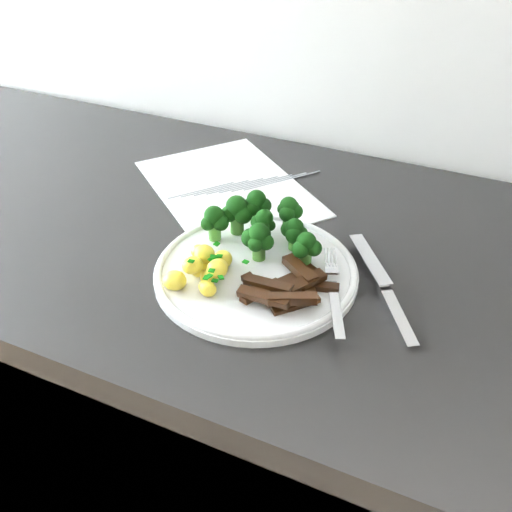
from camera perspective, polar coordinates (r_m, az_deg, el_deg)
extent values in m
cube|color=black|center=(1.09, 4.36, -19.16)|extent=(2.43, 0.61, 0.91)
cube|color=silver|center=(0.90, -2.83, 6.88)|extent=(0.36, 0.35, 0.00)
cube|color=slate|center=(0.92, 2.74, 7.62)|extent=(0.09, 0.11, 0.00)
cube|color=slate|center=(0.91, 1.40, 7.46)|extent=(0.09, 0.11, 0.00)
cube|color=slate|center=(0.91, 0.05, 7.30)|extent=(0.08, 0.10, 0.00)
cube|color=slate|center=(0.90, -1.32, 7.13)|extent=(0.08, 0.10, 0.00)
cube|color=slate|center=(0.90, -2.71, 6.96)|extent=(0.08, 0.10, 0.00)
cube|color=slate|center=(0.89, -4.10, 6.78)|extent=(0.07, 0.09, 0.00)
cube|color=slate|center=(0.89, -5.50, 6.60)|extent=(0.07, 0.09, 0.00)
cylinder|color=white|center=(0.71, 0.00, -1.65)|extent=(0.26, 0.26, 0.01)
torus|color=white|center=(0.71, 0.00, -1.30)|extent=(0.25, 0.25, 0.01)
cylinder|color=#32651E|center=(0.74, 0.83, 2.38)|extent=(0.01, 0.01, 0.02)
sphere|color=black|center=(0.73, 1.44, 3.09)|extent=(0.01, 0.01, 0.01)
sphere|color=black|center=(0.74, 1.09, 3.69)|extent=(0.02, 0.02, 0.02)
sphere|color=black|center=(0.73, 0.15, 3.44)|extent=(0.02, 0.02, 0.02)
sphere|color=black|center=(0.72, 0.75, 2.97)|extent=(0.02, 0.02, 0.02)
sphere|color=black|center=(0.73, 0.85, 3.85)|extent=(0.02, 0.02, 0.02)
cylinder|color=#32651E|center=(0.74, 3.84, 1.41)|extent=(0.01, 0.01, 0.02)
sphere|color=black|center=(0.73, 4.60, 2.32)|extent=(0.02, 0.02, 0.02)
sphere|color=black|center=(0.74, 4.04, 2.72)|extent=(0.01, 0.01, 0.01)
sphere|color=black|center=(0.73, 3.30, 2.70)|extent=(0.02, 0.02, 0.02)
sphere|color=black|center=(0.72, 3.84, 2.08)|extent=(0.02, 0.02, 0.02)
sphere|color=black|center=(0.73, 3.92, 2.89)|extent=(0.02, 0.02, 0.02)
cylinder|color=#32651E|center=(0.77, -1.92, 3.21)|extent=(0.02, 0.02, 0.02)
sphere|color=black|center=(0.75, -1.30, 4.17)|extent=(0.02, 0.02, 0.02)
sphere|color=black|center=(0.77, -2.24, 4.77)|extent=(0.02, 0.02, 0.02)
sphere|color=black|center=(0.76, -2.75, 4.24)|extent=(0.02, 0.02, 0.02)
sphere|color=black|center=(0.75, -1.96, 5.02)|extent=(0.03, 0.03, 0.03)
cylinder|color=#32651E|center=(0.76, 3.26, 3.55)|extent=(0.02, 0.02, 0.02)
sphere|color=black|center=(0.75, 4.00, 4.49)|extent=(0.02, 0.02, 0.02)
sphere|color=black|center=(0.76, 3.61, 4.94)|extent=(0.02, 0.02, 0.02)
sphere|color=black|center=(0.76, 2.73, 4.75)|extent=(0.02, 0.02, 0.02)
sphere|color=black|center=(0.75, 3.15, 4.26)|extent=(0.02, 0.02, 0.02)
sphere|color=black|center=(0.75, 3.32, 5.06)|extent=(0.02, 0.02, 0.02)
cylinder|color=#32651E|center=(0.77, 0.05, 4.06)|extent=(0.02, 0.02, 0.02)
sphere|color=black|center=(0.76, 0.81, 5.10)|extent=(0.02, 0.02, 0.02)
sphere|color=black|center=(0.77, 0.16, 5.58)|extent=(0.02, 0.02, 0.02)
sphere|color=black|center=(0.77, -0.59, 5.31)|extent=(0.02, 0.02, 0.02)
sphere|color=black|center=(0.75, -0.35, 4.80)|extent=(0.02, 0.02, 0.02)
sphere|color=black|center=(0.76, 0.05, 5.69)|extent=(0.03, 0.03, 0.03)
cylinder|color=#32651E|center=(0.71, 5.00, -0.16)|extent=(0.02, 0.02, 0.02)
sphere|color=black|center=(0.70, 5.83, 0.79)|extent=(0.02, 0.02, 0.02)
sphere|color=black|center=(0.71, 5.11, 1.32)|extent=(0.02, 0.02, 0.02)
sphere|color=black|center=(0.70, 4.51, 0.67)|extent=(0.02, 0.02, 0.02)
sphere|color=black|center=(0.70, 5.10, 1.43)|extent=(0.03, 0.03, 0.03)
cylinder|color=#32651E|center=(0.76, -4.17, 2.44)|extent=(0.02, 0.02, 0.02)
sphere|color=black|center=(0.74, -3.57, 3.35)|extent=(0.02, 0.02, 0.02)
sphere|color=black|center=(0.76, -4.19, 3.89)|extent=(0.02, 0.02, 0.02)
sphere|color=black|center=(0.74, -4.89, 3.25)|extent=(0.02, 0.02, 0.02)
sphere|color=black|center=(0.74, -4.25, 4.06)|extent=(0.03, 0.03, 0.03)
cylinder|color=#32651E|center=(0.72, 0.29, 0.52)|extent=(0.02, 0.02, 0.02)
sphere|color=black|center=(0.70, 0.99, 1.40)|extent=(0.02, 0.02, 0.02)
sphere|color=black|center=(0.72, 0.59, 2.19)|extent=(0.02, 0.02, 0.02)
sphere|color=black|center=(0.71, -0.54, 1.85)|extent=(0.02, 0.02, 0.02)
sphere|color=black|center=(0.70, -0.03, 1.22)|extent=(0.02, 0.02, 0.02)
sphere|color=black|center=(0.70, 0.30, 2.25)|extent=(0.03, 0.03, 0.03)
ellipsoid|color=#EBCD4B|center=(0.70, -4.63, -1.03)|extent=(0.02, 0.02, 0.02)
ellipsoid|color=#EBCD4B|center=(0.70, -6.33, -0.94)|extent=(0.02, 0.02, 0.02)
ellipsoid|color=#EBCD4B|center=(0.68, -4.80, -2.08)|extent=(0.02, 0.02, 0.02)
ellipsoid|color=#EBCD4B|center=(0.68, -8.19, -2.44)|extent=(0.03, 0.03, 0.02)
ellipsoid|color=#EBCD4B|center=(0.71, -3.36, -0.30)|extent=(0.02, 0.02, 0.02)
ellipsoid|color=#EBCD4B|center=(0.73, -5.76, 0.41)|extent=(0.02, 0.02, 0.02)
ellipsoid|color=#EBCD4B|center=(0.67, -4.85, -3.35)|extent=(0.02, 0.02, 0.02)
ellipsoid|color=#EBCD4B|center=(0.70, -5.81, -1.15)|extent=(0.03, 0.02, 0.02)
ellipsoid|color=#EBCD4B|center=(0.67, -4.97, -3.13)|extent=(0.02, 0.02, 0.02)
ellipsoid|color=#EBCD4B|center=(0.69, -5.21, 0.19)|extent=(0.03, 0.02, 0.02)
ellipsoid|color=#EBCD4B|center=(0.68, -6.58, -0.99)|extent=(0.02, 0.02, 0.02)
ellipsoid|color=#EBCD4B|center=(0.71, -5.29, -0.37)|extent=(0.02, 0.02, 0.02)
ellipsoid|color=#EBCD4B|center=(0.67, -3.81, -1.13)|extent=(0.02, 0.02, 0.02)
ellipsoid|color=#EBCD4B|center=(0.67, -3.93, -1.31)|extent=(0.02, 0.02, 0.02)
ellipsoid|color=#EBCD4B|center=(0.68, -8.05, -2.49)|extent=(0.03, 0.02, 0.02)
ellipsoid|color=#EBCD4B|center=(0.68, -6.29, -0.85)|extent=(0.02, 0.02, 0.02)
cube|color=#086007|center=(0.64, -4.15, -2.48)|extent=(0.01, 0.01, 0.00)
cube|color=#086007|center=(0.68, -3.91, -0.51)|extent=(0.01, 0.01, 0.00)
cube|color=#086007|center=(0.67, -4.52, -0.33)|extent=(0.01, 0.01, 0.00)
cube|color=#086007|center=(0.68, -4.07, -0.09)|extent=(0.01, 0.01, 0.00)
cube|color=#086007|center=(0.66, -6.56, -0.51)|extent=(0.01, 0.01, 0.00)
cube|color=#086007|center=(0.69, -3.98, 1.23)|extent=(0.01, 0.01, 0.00)
cube|color=#086007|center=(0.66, -3.85, -0.80)|extent=(0.01, 0.01, 0.00)
cube|color=#086007|center=(0.68, -1.05, -0.59)|extent=(0.01, 0.01, 0.00)
cube|color=#086007|center=(0.65, -3.56, -2.16)|extent=(0.01, 0.01, 0.00)
cube|color=#086007|center=(0.68, -3.70, 0.00)|extent=(0.01, 0.01, 0.00)
cube|color=#086007|center=(0.64, -5.04, -2.18)|extent=(0.01, 0.01, 0.00)
cube|color=#086007|center=(0.65, -4.49, -1.46)|extent=(0.01, 0.01, 0.00)
cube|color=#086007|center=(0.64, -4.75, -2.02)|extent=(0.01, 0.01, 0.00)
cube|color=#086007|center=(0.67, -4.38, -0.07)|extent=(0.01, 0.01, 0.00)
cube|color=black|center=(0.69, 3.99, -2.43)|extent=(0.04, 0.06, 0.01)
cube|color=black|center=(0.68, 5.60, -2.94)|extent=(0.07, 0.03, 0.01)
cube|color=black|center=(0.67, 3.89, -3.69)|extent=(0.05, 0.04, 0.01)
cube|color=black|center=(0.67, 0.54, -3.55)|extent=(0.03, 0.06, 0.01)
cube|color=black|center=(0.67, 2.87, -3.81)|extent=(0.06, 0.02, 0.01)
cube|color=black|center=(0.65, 3.93, -4.73)|extent=(0.05, 0.05, 0.01)
cube|color=black|center=(0.69, 3.92, -2.22)|extent=(0.04, 0.05, 0.01)
cube|color=black|center=(0.67, 5.05, -2.58)|extent=(0.04, 0.05, 0.01)
cube|color=black|center=(0.66, 0.30, -3.38)|extent=(0.06, 0.04, 0.01)
cube|color=black|center=(0.68, 4.43, -1.38)|extent=(0.05, 0.04, 0.01)
cube|color=black|center=(0.66, 2.82, -3.13)|extent=(0.05, 0.03, 0.01)
cube|color=black|center=(0.64, 0.78, -4.14)|extent=(0.06, 0.02, 0.02)
cube|color=black|center=(0.66, 1.22, -2.95)|extent=(0.06, 0.02, 0.01)
cube|color=black|center=(0.64, 3.72, -4.30)|extent=(0.06, 0.03, 0.01)
cube|color=silver|center=(0.65, 8.04, -5.32)|extent=(0.05, 0.11, 0.02)
cube|color=silver|center=(0.70, 7.63, -1.28)|extent=(0.02, 0.03, 0.01)
cylinder|color=silver|center=(0.72, 8.00, -0.10)|extent=(0.02, 0.04, 0.00)
cylinder|color=silver|center=(0.72, 7.67, -0.09)|extent=(0.02, 0.04, 0.00)
cylinder|color=silver|center=(0.72, 7.34, -0.09)|extent=(0.02, 0.04, 0.00)
cylinder|color=silver|center=(0.71, 7.01, -0.08)|extent=(0.02, 0.04, 0.00)
cube|color=silver|center=(0.73, 11.38, -0.26)|extent=(0.08, 0.11, 0.01)
cube|color=silver|center=(0.67, 14.00, -5.86)|extent=(0.07, 0.09, 0.02)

